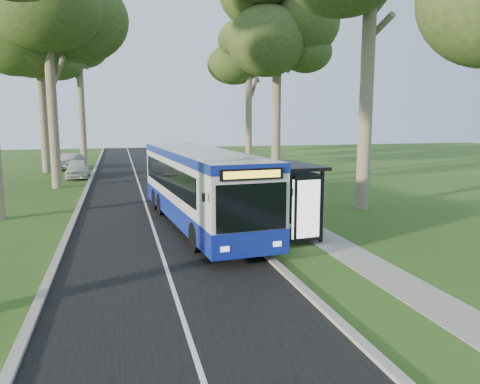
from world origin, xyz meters
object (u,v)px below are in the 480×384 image
object	(u,v)px
bus_shelter	(296,187)
car_silver	(70,161)
litter_bin	(244,205)
car_white	(78,169)
bus_stop_sign	(281,213)
bus	(200,187)

from	to	relation	value
bus_shelter	car_silver	distance (m)	31.19
litter_bin	car_white	size ratio (longest dim) A/B	0.23
litter_bin	car_silver	bearing A→B (deg)	113.19
car_white	car_silver	size ratio (longest dim) A/B	1.02
bus_shelter	car_silver	xyz separation A→B (m)	(-11.21, 29.07, -1.39)
car_white	bus_stop_sign	bearing A→B (deg)	-71.91
bus_shelter	car_silver	size ratio (longest dim) A/B	0.85
bus_shelter	litter_bin	distance (m)	5.17
litter_bin	car_white	distance (m)	19.50
bus_shelter	car_white	bearing A→B (deg)	107.70
litter_bin	car_silver	xyz separation A→B (m)	(-10.38, 24.22, 0.19)
litter_bin	car_white	world-z (taller)	car_white
bus_shelter	litter_bin	xyz separation A→B (m)	(-0.83, 4.85, -1.58)
car_white	bus	bearing A→B (deg)	-72.34
bus	litter_bin	xyz separation A→B (m)	(2.52, 1.82, -1.23)
bus_stop_sign	bus_shelter	bearing A→B (deg)	44.61
bus_stop_sign	bus_shelter	distance (m)	2.56
bus	litter_bin	world-z (taller)	bus
bus	bus_stop_sign	world-z (taller)	bus
bus_shelter	car_white	size ratio (longest dim) A/B	0.83
litter_bin	car_silver	size ratio (longest dim) A/B	0.24
bus	bus_stop_sign	bearing A→B (deg)	-74.08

